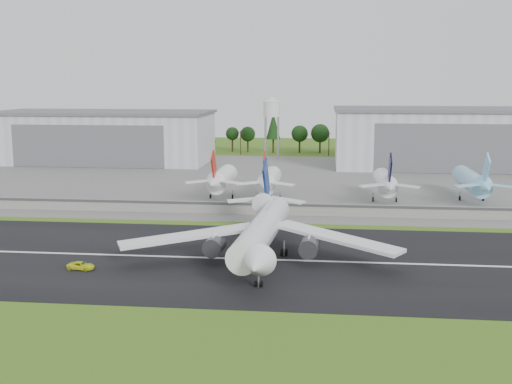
# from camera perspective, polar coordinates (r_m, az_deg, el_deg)

# --- Properties ---
(ground) EXTENTS (600.00, 600.00, 0.00)m
(ground) POSITION_cam_1_polar(r_m,az_deg,el_deg) (124.62, -3.64, -7.18)
(ground) COLOR #406A19
(ground) RESTS_ON ground
(runway) EXTENTS (320.00, 60.00, 0.10)m
(runway) POSITION_cam_1_polar(r_m,az_deg,el_deg) (134.07, -2.90, -5.92)
(runway) COLOR black
(runway) RESTS_ON ground
(runway_centerline) EXTENTS (220.00, 1.00, 0.02)m
(runway_centerline) POSITION_cam_1_polar(r_m,az_deg,el_deg) (134.05, -2.90, -5.90)
(runway_centerline) COLOR white
(runway_centerline) RESTS_ON runway
(apron) EXTENTS (320.00, 150.00, 0.10)m
(apron) POSITION_cam_1_polar(r_m,az_deg,el_deg) (241.03, 1.27, 1.14)
(apron) COLOR slate
(apron) RESTS_ON ground
(blast_fence) EXTENTS (240.00, 0.61, 3.50)m
(blast_fence) POSITION_cam_1_polar(r_m,az_deg,el_deg) (177.01, -0.59, -1.45)
(blast_fence) COLOR gray
(blast_fence) RESTS_ON ground
(hangar_west) EXTENTS (97.00, 44.00, 23.20)m
(hangar_west) POSITION_cam_1_polar(r_m,az_deg,el_deg) (300.78, -13.36, 4.82)
(hangar_west) COLOR silver
(hangar_west) RESTS_ON ground
(hangar_east) EXTENTS (102.00, 47.00, 25.20)m
(hangar_east) POSITION_cam_1_polar(r_m,az_deg,el_deg) (288.41, 17.16, 4.65)
(hangar_east) COLOR silver
(hangar_east) RESTS_ON ground
(water_tower) EXTENTS (8.40, 8.40, 29.40)m
(water_tower) POSITION_cam_1_polar(r_m,az_deg,el_deg) (303.70, 1.42, 7.57)
(water_tower) COLOR #99999E
(water_tower) RESTS_ON ground
(utility_poles) EXTENTS (230.00, 3.00, 12.00)m
(utility_poles) POSITION_cam_1_polar(r_m,az_deg,el_deg) (320.12, 2.53, 3.27)
(utility_poles) COLOR black
(utility_poles) RESTS_ON ground
(treeline) EXTENTS (320.00, 16.00, 22.00)m
(treeline) POSITION_cam_1_polar(r_m,az_deg,el_deg) (335.00, 2.70, 3.56)
(treeline) COLOR black
(treeline) RESTS_ON ground
(main_airliner) EXTENTS (57.17, 59.24, 18.17)m
(main_airliner) POSITION_cam_1_polar(r_m,az_deg,el_deg) (131.39, 0.55, -4.05)
(main_airliner) COLOR white
(main_airliner) RESTS_ON runway
(ground_vehicle) EXTENTS (5.57, 2.97, 1.49)m
(ground_vehicle) POSITION_cam_1_polar(r_m,az_deg,el_deg) (130.59, -15.30, -6.33)
(ground_vehicle) COLOR yellow
(ground_vehicle) RESTS_ON runway
(parked_jet_red_a) EXTENTS (7.36, 31.29, 16.89)m
(parked_jet_red_a) POSITION_cam_1_polar(r_m,az_deg,el_deg) (198.92, -3.17, 1.12)
(parked_jet_red_a) COLOR white
(parked_jet_red_a) RESTS_ON ground
(parked_jet_red_b) EXTENTS (7.36, 31.29, 16.71)m
(parked_jet_red_b) POSITION_cam_1_polar(r_m,az_deg,el_deg) (197.04, 1.12, 1.00)
(parked_jet_red_b) COLOR white
(parked_jet_red_b) RESTS_ON ground
(parked_jet_navy) EXTENTS (7.36, 31.29, 16.68)m
(parked_jet_navy) POSITION_cam_1_polar(r_m,az_deg,el_deg) (197.08, 11.45, 0.80)
(parked_jet_navy) COLOR white
(parked_jet_navy) RESTS_ON ground
(parked_jet_skyblue) EXTENTS (7.36, 37.29, 16.79)m
(parked_jet_skyblue) POSITION_cam_1_polar(r_m,az_deg,el_deg) (206.12, 18.76, 0.87)
(parked_jet_skyblue) COLOR #8FD5F8
(parked_jet_skyblue) RESTS_ON ground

